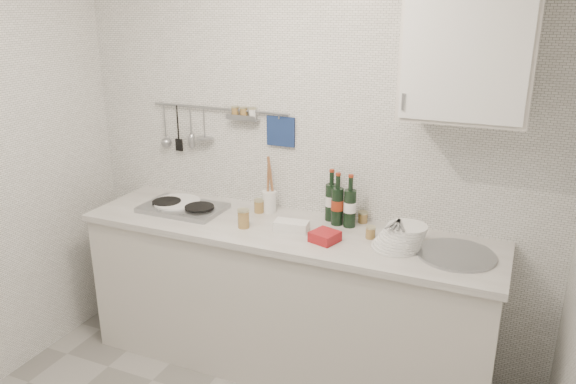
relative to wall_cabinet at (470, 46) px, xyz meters
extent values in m
cube|color=silver|center=(-0.90, 0.18, -0.70)|extent=(3.00, 0.02, 2.50)
cube|color=beige|center=(-0.90, -0.12, -1.51)|extent=(2.40, 0.60, 0.88)
cube|color=silver|center=(-0.90, -0.12, -1.05)|extent=(2.44, 0.64, 0.04)
cube|color=black|center=(-0.90, -0.10, -1.90)|extent=(2.34, 0.52, 0.10)
cube|color=#93969B|center=(-1.60, -0.12, -1.01)|extent=(0.50, 0.32, 0.03)
cylinder|color=black|center=(-1.72, -0.12, -0.99)|extent=(0.18, 0.18, 0.01)
cylinder|color=black|center=(-1.48, -0.12, -0.99)|extent=(0.18, 0.18, 0.01)
cylinder|color=#93969B|center=(0.05, -0.12, -1.02)|extent=(0.40, 0.40, 0.02)
cylinder|color=#93969B|center=(0.05, -0.12, -1.08)|extent=(0.34, 0.34, 0.10)
cylinder|color=#93969B|center=(-1.47, 0.15, -0.43)|extent=(0.95, 0.02, 0.02)
cube|color=navy|center=(-1.06, 0.17, -0.54)|extent=(0.18, 0.02, 0.18)
cube|color=beige|center=(0.00, 0.01, 0.00)|extent=(0.60, 0.35, 0.70)
cube|color=white|center=(0.00, -0.18, 0.00)|extent=(0.56, 0.01, 0.66)
cylinder|color=#93969B|center=(-0.26, -0.19, -0.25)|extent=(0.01, 0.01, 0.08)
cylinder|color=#475CA1|center=(-1.68, -0.10, -1.02)|extent=(0.31, 0.31, 0.01)
cylinder|color=#475CA1|center=(-1.67, -0.09, -1.01)|extent=(0.30, 0.30, 0.01)
cylinder|color=#475CA1|center=(-1.67, -0.09, -1.00)|extent=(0.30, 0.30, 0.01)
cylinder|color=white|center=(-0.26, -0.15, -1.02)|extent=(0.26, 0.26, 0.01)
cylinder|color=white|center=(-0.25, -0.14, -1.01)|extent=(0.25, 0.25, 0.01)
cylinder|color=white|center=(-0.24, -0.14, -1.00)|extent=(0.24, 0.24, 0.01)
cylinder|color=white|center=(-0.24, -0.13, -0.98)|extent=(0.24, 0.24, 0.01)
cylinder|color=white|center=(-0.23, -0.13, -0.97)|extent=(0.23, 0.23, 0.01)
cylinder|color=white|center=(-0.23, -0.12, -0.95)|extent=(0.23, 0.23, 0.01)
cylinder|color=white|center=(-0.22, -0.12, -0.94)|extent=(0.22, 0.22, 0.01)
cylinder|color=white|center=(-0.21, -0.12, -0.93)|extent=(0.21, 0.21, 0.01)
cylinder|color=white|center=(-0.21, -0.11, -0.91)|extent=(0.21, 0.21, 0.01)
cube|color=white|center=(-0.85, -0.15, -1.00)|extent=(0.20, 0.12, 0.06)
cube|color=#B31328|center=(-0.63, -0.22, -1.00)|extent=(0.17, 0.17, 0.06)
cylinder|color=white|center=(-1.10, 0.08, -0.96)|extent=(0.09, 0.09, 0.13)
cylinder|color=#975C3C|center=(-1.09, 0.08, -0.80)|extent=(0.03, 0.06, 0.26)
cylinder|color=#975C3C|center=(-1.11, 0.09, -0.81)|extent=(0.02, 0.05, 0.24)
cylinder|color=olive|center=(-1.15, 0.04, -0.99)|extent=(0.06, 0.06, 0.07)
cylinder|color=tan|center=(-1.15, 0.04, -0.95)|extent=(0.06, 0.06, 0.01)
cylinder|color=olive|center=(-0.52, 0.13, -1.00)|extent=(0.06, 0.06, 0.06)
cylinder|color=tan|center=(-0.52, 0.13, -0.97)|extent=(0.06, 0.06, 0.01)
cylinder|color=olive|center=(-0.41, -0.08, -1.00)|extent=(0.05, 0.05, 0.06)
cylinder|color=tan|center=(-0.41, -0.08, -0.97)|extent=(0.06, 0.06, 0.01)
cylinder|color=olive|center=(-1.12, -0.22, -0.98)|extent=(0.07, 0.07, 0.10)
cylinder|color=tan|center=(-1.12, -0.22, -0.93)|extent=(0.07, 0.07, 0.01)
camera|label=1|loc=(0.30, -2.85, 0.21)|focal=35.00mm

